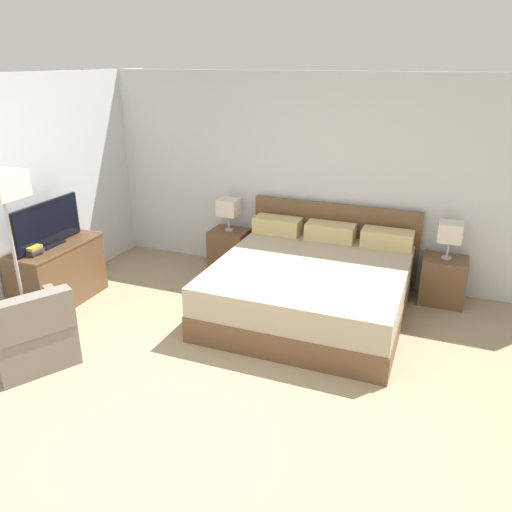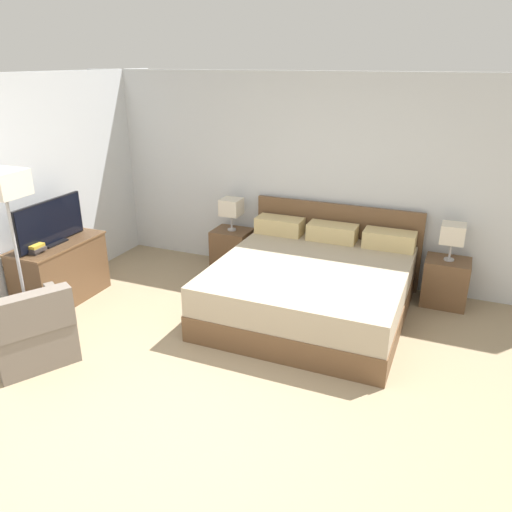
{
  "view_description": "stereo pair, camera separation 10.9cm",
  "coord_description": "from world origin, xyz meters",
  "px_view_note": "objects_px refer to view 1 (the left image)",
  "views": [
    {
      "loc": [
        1.65,
        -2.62,
        2.63
      ],
      "look_at": [
        -0.09,
        1.8,
        0.75
      ],
      "focal_mm": 35.0,
      "sensor_mm": 36.0,
      "label": 1
    },
    {
      "loc": [
        1.75,
        -2.58,
        2.63
      ],
      "look_at": [
        -0.09,
        1.8,
        0.75
      ],
      "focal_mm": 35.0,
      "sensor_mm": 36.0,
      "label": 2
    }
  ],
  "objects_px": {
    "nightstand_left": "(230,250)",
    "book_small_top": "(30,247)",
    "table_lamp_right": "(450,232)",
    "book_blue_cover": "(31,250)",
    "book_red_cover": "(31,253)",
    "floor_lamp": "(3,197)",
    "table_lamp_left": "(229,208)",
    "armchair_by_window": "(31,335)",
    "tv": "(47,225)",
    "bed": "(311,285)",
    "nightstand_right": "(443,280)",
    "dresser": "(58,272)"
  },
  "relations": [
    {
      "from": "table_lamp_left",
      "to": "dresser",
      "type": "bearing_deg",
      "value": -131.18
    },
    {
      "from": "nightstand_right",
      "to": "book_blue_cover",
      "type": "relative_size",
      "value": 2.37
    },
    {
      "from": "tv",
      "to": "book_small_top",
      "type": "bearing_deg",
      "value": -90.97
    },
    {
      "from": "nightstand_left",
      "to": "dresser",
      "type": "height_order",
      "value": "dresser"
    },
    {
      "from": "bed",
      "to": "book_small_top",
      "type": "xyz_separation_m",
      "value": [
        -2.76,
        -1.15,
        0.47
      ]
    },
    {
      "from": "nightstand_left",
      "to": "tv",
      "type": "relative_size",
      "value": 0.57
    },
    {
      "from": "table_lamp_left",
      "to": "floor_lamp",
      "type": "height_order",
      "value": "floor_lamp"
    },
    {
      "from": "book_small_top",
      "to": "armchair_by_window",
      "type": "xyz_separation_m",
      "value": [
        0.64,
        -0.76,
        -0.5
      ]
    },
    {
      "from": "bed",
      "to": "table_lamp_left",
      "type": "relative_size",
      "value": 5.01
    },
    {
      "from": "bed",
      "to": "nightstand_left",
      "type": "relative_size",
      "value": 3.91
    },
    {
      "from": "tv",
      "to": "book_blue_cover",
      "type": "height_order",
      "value": "tv"
    },
    {
      "from": "book_blue_cover",
      "to": "table_lamp_right",
      "type": "bearing_deg",
      "value": 25.37
    },
    {
      "from": "bed",
      "to": "table_lamp_right",
      "type": "relative_size",
      "value": 5.01
    },
    {
      "from": "book_red_cover",
      "to": "armchair_by_window",
      "type": "relative_size",
      "value": 0.2
    },
    {
      "from": "dresser",
      "to": "bed",
      "type": "bearing_deg",
      "value": 16.79
    },
    {
      "from": "book_red_cover",
      "to": "book_small_top",
      "type": "distance_m",
      "value": 0.06
    },
    {
      "from": "bed",
      "to": "tv",
      "type": "xyz_separation_m",
      "value": [
        -2.75,
        -0.87,
        0.64
      ]
    },
    {
      "from": "table_lamp_right",
      "to": "nightstand_left",
      "type": "bearing_deg",
      "value": -179.97
    },
    {
      "from": "bed",
      "to": "nightstand_right",
      "type": "xyz_separation_m",
      "value": [
        1.34,
        0.78,
        -0.04
      ]
    },
    {
      "from": "nightstand_left",
      "to": "dresser",
      "type": "bearing_deg",
      "value": -131.2
    },
    {
      "from": "book_blue_cover",
      "to": "table_lamp_left",
      "type": "bearing_deg",
      "value": 54.04
    },
    {
      "from": "floor_lamp",
      "to": "table_lamp_right",
      "type": "bearing_deg",
      "value": 29.87
    },
    {
      "from": "floor_lamp",
      "to": "nightstand_right",
      "type": "bearing_deg",
      "value": 29.85
    },
    {
      "from": "bed",
      "to": "book_small_top",
      "type": "relative_size",
      "value": 10.5
    },
    {
      "from": "book_small_top",
      "to": "armchair_by_window",
      "type": "bearing_deg",
      "value": -49.67
    },
    {
      "from": "book_blue_cover",
      "to": "book_red_cover",
      "type": "bearing_deg",
      "value": 180.0
    },
    {
      "from": "book_small_top",
      "to": "floor_lamp",
      "type": "relative_size",
      "value": 0.12
    },
    {
      "from": "nightstand_right",
      "to": "dresser",
      "type": "relative_size",
      "value": 0.5
    },
    {
      "from": "table_lamp_left",
      "to": "dresser",
      "type": "distance_m",
      "value": 2.2
    },
    {
      "from": "nightstand_right",
      "to": "table_lamp_left",
      "type": "height_order",
      "value": "table_lamp_left"
    },
    {
      "from": "bed",
      "to": "book_red_cover",
      "type": "relative_size",
      "value": 11.06
    },
    {
      "from": "floor_lamp",
      "to": "bed",
      "type": "bearing_deg",
      "value": 29.63
    },
    {
      "from": "tv",
      "to": "book_blue_cover",
      "type": "bearing_deg",
      "value": -89.1
    },
    {
      "from": "dresser",
      "to": "floor_lamp",
      "type": "distance_m",
      "value": 1.26
    },
    {
      "from": "bed",
      "to": "armchair_by_window",
      "type": "relative_size",
      "value": 2.25
    },
    {
      "from": "dresser",
      "to": "table_lamp_left",
      "type": "bearing_deg",
      "value": 48.82
    },
    {
      "from": "nightstand_right",
      "to": "book_red_cover",
      "type": "bearing_deg",
      "value": -154.68
    },
    {
      "from": "nightstand_right",
      "to": "floor_lamp",
      "type": "distance_m",
      "value": 4.71
    },
    {
      "from": "tv",
      "to": "book_blue_cover",
      "type": "xyz_separation_m",
      "value": [
        0.0,
        -0.28,
        -0.2
      ]
    },
    {
      "from": "bed",
      "to": "floor_lamp",
      "type": "distance_m",
      "value": 3.21
    },
    {
      "from": "table_lamp_right",
      "to": "book_small_top",
      "type": "xyz_separation_m",
      "value": [
        -4.1,
        -1.94,
        -0.06
      ]
    },
    {
      "from": "table_lamp_left",
      "to": "armchair_by_window",
      "type": "xyz_separation_m",
      "value": [
        -0.77,
        -2.7,
        -0.56
      ]
    },
    {
      "from": "nightstand_left",
      "to": "table_lamp_right",
      "type": "xyz_separation_m",
      "value": [
        2.68,
        0.0,
        0.58
      ]
    },
    {
      "from": "nightstand_left",
      "to": "book_small_top",
      "type": "distance_m",
      "value": 2.46
    },
    {
      "from": "table_lamp_right",
      "to": "tv",
      "type": "relative_size",
      "value": 0.44
    },
    {
      "from": "table_lamp_right",
      "to": "book_blue_cover",
      "type": "distance_m",
      "value": 4.53
    },
    {
      "from": "nightstand_left",
      "to": "book_red_cover",
      "type": "distance_m",
      "value": 2.44
    },
    {
      "from": "book_blue_cover",
      "to": "bed",
      "type": "bearing_deg",
      "value": 22.78
    },
    {
      "from": "book_blue_cover",
      "to": "tv",
      "type": "bearing_deg",
      "value": 90.9
    },
    {
      "from": "nightstand_left",
      "to": "tv",
      "type": "bearing_deg",
      "value": -130.43
    }
  ]
}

